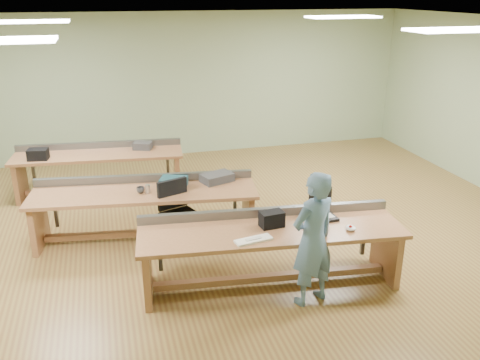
# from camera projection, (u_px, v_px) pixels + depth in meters

# --- Properties ---
(floor) EXTENTS (10.00, 10.00, 0.00)m
(floor) POSITION_uv_depth(u_px,v_px,m) (221.00, 231.00, 7.61)
(floor) COLOR olive
(floor) RESTS_ON ground
(ceiling) EXTENTS (10.00, 10.00, 0.00)m
(ceiling) POSITION_uv_depth(u_px,v_px,m) (218.00, 23.00, 6.56)
(ceiling) COLOR silver
(ceiling) RESTS_ON wall_back
(wall_back) EXTENTS (10.00, 0.04, 3.00)m
(wall_back) POSITION_uv_depth(u_px,v_px,m) (177.00, 86.00, 10.70)
(wall_back) COLOR #8DA17A
(wall_back) RESTS_ON floor
(wall_front) EXTENTS (10.00, 0.04, 3.00)m
(wall_front) POSITION_uv_depth(u_px,v_px,m) (353.00, 286.00, 3.47)
(wall_front) COLOR #8DA17A
(wall_front) RESTS_ON floor
(fluor_panels) EXTENTS (6.20, 3.50, 0.03)m
(fluor_panels) POSITION_uv_depth(u_px,v_px,m) (218.00, 25.00, 6.57)
(fluor_panels) COLOR white
(fluor_panels) RESTS_ON ceiling
(workbench_front) EXTENTS (3.22, 1.18, 0.86)m
(workbench_front) POSITION_uv_depth(u_px,v_px,m) (271.00, 242.00, 6.09)
(workbench_front) COLOR #A26C44
(workbench_front) RESTS_ON floor
(workbench_mid) EXTENTS (3.24, 1.27, 0.86)m
(workbench_mid) POSITION_uv_depth(u_px,v_px,m) (145.00, 202.00, 7.23)
(workbench_mid) COLOR #A26C44
(workbench_mid) RESTS_ON floor
(workbench_back) EXTENTS (2.94, 1.06, 0.86)m
(workbench_back) POSITION_uv_depth(u_px,v_px,m) (99.00, 163.00, 8.86)
(workbench_back) COLOR #A26C44
(workbench_back) RESTS_ON floor
(person) EXTENTS (0.68, 0.56, 1.60)m
(person) POSITION_uv_depth(u_px,v_px,m) (313.00, 239.00, 5.65)
(person) COLOR #6589A5
(person) RESTS_ON floor
(laptop_base) EXTENTS (0.32, 0.27, 0.03)m
(laptop_base) POSITION_uv_depth(u_px,v_px,m) (324.00, 218.00, 6.25)
(laptop_base) COLOR black
(laptop_base) RESTS_ON workbench_front
(laptop_screen) EXTENTS (0.31, 0.03, 0.24)m
(laptop_screen) POSITION_uv_depth(u_px,v_px,m) (320.00, 197.00, 6.28)
(laptop_screen) COLOR black
(laptop_screen) RESTS_ON laptop_base
(keyboard) EXTENTS (0.45, 0.21, 0.02)m
(keyboard) POSITION_uv_depth(u_px,v_px,m) (254.00, 240.00, 5.71)
(keyboard) COLOR white
(keyboard) RESTS_ON workbench_front
(trackball_mouse) EXTENTS (0.16, 0.17, 0.06)m
(trackball_mouse) POSITION_uv_depth(u_px,v_px,m) (351.00, 228.00, 5.96)
(trackball_mouse) COLOR white
(trackball_mouse) RESTS_ON workbench_front
(camera_bag) EXTENTS (0.30, 0.21, 0.19)m
(camera_bag) POSITION_uv_depth(u_px,v_px,m) (272.00, 219.00, 6.03)
(camera_bag) COLOR black
(camera_bag) RESTS_ON workbench_front
(task_chair) EXTENTS (0.67, 0.67, 0.97)m
(task_chair) POSITION_uv_depth(u_px,v_px,m) (180.00, 225.00, 7.01)
(task_chair) COLOR black
(task_chair) RESTS_ON floor
(parts_bin_teal) EXTENTS (0.45, 0.39, 0.13)m
(parts_bin_teal) POSITION_uv_depth(u_px,v_px,m) (174.00, 182.00, 7.27)
(parts_bin_teal) COLOR #143842
(parts_bin_teal) RESTS_ON workbench_mid
(parts_bin_grey) EXTENTS (0.52, 0.42, 0.12)m
(parts_bin_grey) POSITION_uv_depth(u_px,v_px,m) (217.00, 178.00, 7.46)
(parts_bin_grey) COLOR #343436
(parts_bin_grey) RESTS_ON workbench_mid
(mug) EXTENTS (0.12, 0.12, 0.09)m
(mug) POSITION_uv_depth(u_px,v_px,m) (141.00, 190.00, 7.05)
(mug) COLOR #343436
(mug) RESTS_ON workbench_mid
(drinks_can) EXTENTS (0.08, 0.08, 0.12)m
(drinks_can) POSITION_uv_depth(u_px,v_px,m) (148.00, 189.00, 7.04)
(drinks_can) COLOR silver
(drinks_can) RESTS_ON workbench_mid
(storage_box_back) EXTENTS (0.35, 0.27, 0.18)m
(storage_box_back) POSITION_uv_depth(u_px,v_px,m) (38.00, 154.00, 8.42)
(storage_box_back) COLOR black
(storage_box_back) RESTS_ON workbench_back
(tray_back) EXTENTS (0.37, 0.32, 0.12)m
(tray_back) POSITION_uv_depth(u_px,v_px,m) (143.00, 146.00, 8.98)
(tray_back) COLOR #343436
(tray_back) RESTS_ON workbench_back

